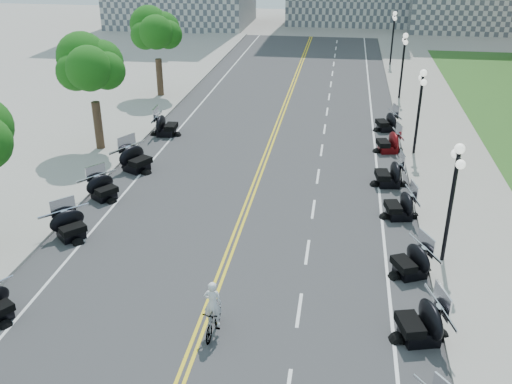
{
  "coord_description": "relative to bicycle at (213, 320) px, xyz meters",
  "views": [
    {
      "loc": [
        4.21,
        -16.49,
        12.31
      ],
      "look_at": [
        0.84,
        5.28,
        2.0
      ],
      "focal_mm": 40.0,
      "sensor_mm": 36.0,
      "label": 1
    }
  ],
  "objects": [
    {
      "name": "ground",
      "position": [
        -0.49,
        1.66,
        -0.53
      ],
      "size": [
        160.0,
        160.0,
        0.0
      ],
      "primitive_type": "plane",
      "color": "gray"
    },
    {
      "name": "road",
      "position": [
        -0.49,
        11.66,
        -0.52
      ],
      "size": [
        16.0,
        90.0,
        0.01
      ],
      "primitive_type": "cube",
      "color": "#333335",
      "rests_on": "ground"
    },
    {
      "name": "centerline_yellow_a",
      "position": [
        -0.61,
        11.66,
        -0.51
      ],
      "size": [
        0.12,
        90.0,
        0.0
      ],
      "primitive_type": "cube",
      "color": "yellow",
      "rests_on": "road"
    },
    {
      "name": "centerline_yellow_b",
      "position": [
        -0.37,
        11.66,
        -0.51
      ],
      "size": [
        0.12,
        90.0,
        0.0
      ],
      "primitive_type": "cube",
      "color": "yellow",
      "rests_on": "road"
    },
    {
      "name": "edge_line_north",
      "position": [
        5.91,
        11.66,
        -0.51
      ],
      "size": [
        0.12,
        90.0,
        0.0
      ],
      "primitive_type": "cube",
      "color": "white",
      "rests_on": "road"
    },
    {
      "name": "edge_line_south",
      "position": [
        -6.89,
        11.66,
        -0.51
      ],
      "size": [
        0.12,
        90.0,
        0.0
      ],
      "primitive_type": "cube",
      "color": "white",
      "rests_on": "road"
    },
    {
      "name": "lane_dash_6",
      "position": [
        2.71,
        1.66,
        -0.51
      ],
      "size": [
        0.12,
        2.0,
        0.0
      ],
      "primitive_type": "cube",
      "color": "white",
      "rests_on": "road"
    },
    {
      "name": "lane_dash_7",
      "position": [
        2.71,
        5.66,
        -0.51
      ],
      "size": [
        0.12,
        2.0,
        0.0
      ],
      "primitive_type": "cube",
      "color": "white",
      "rests_on": "road"
    },
    {
      "name": "lane_dash_8",
      "position": [
        2.71,
        9.66,
        -0.51
      ],
      "size": [
        0.12,
        2.0,
        0.0
      ],
      "primitive_type": "cube",
      "color": "white",
      "rests_on": "road"
    },
    {
      "name": "lane_dash_9",
      "position": [
        2.71,
        13.66,
        -0.51
      ],
      "size": [
        0.12,
        2.0,
        0.0
      ],
      "primitive_type": "cube",
      "color": "white",
      "rests_on": "road"
    },
    {
      "name": "lane_dash_10",
      "position": [
        2.71,
        17.66,
        -0.51
      ],
      "size": [
        0.12,
        2.0,
        0.0
      ],
      "primitive_type": "cube",
      "color": "white",
      "rests_on": "road"
    },
    {
      "name": "lane_dash_11",
      "position": [
        2.71,
        21.66,
        -0.51
      ],
      "size": [
        0.12,
        2.0,
        0.0
      ],
      "primitive_type": "cube",
      "color": "white",
      "rests_on": "road"
    },
    {
      "name": "lane_dash_12",
      "position": [
        2.71,
        25.66,
        -0.51
      ],
      "size": [
        0.12,
        2.0,
        0.0
      ],
      "primitive_type": "cube",
      "color": "white",
      "rests_on": "road"
    },
    {
      "name": "lane_dash_13",
      "position": [
        2.71,
        29.66,
        -0.51
      ],
      "size": [
        0.12,
        2.0,
        0.0
      ],
      "primitive_type": "cube",
      "color": "white",
      "rests_on": "road"
    },
    {
      "name": "lane_dash_14",
      "position": [
        2.71,
        33.66,
        -0.51
      ],
      "size": [
        0.12,
        2.0,
        0.0
      ],
      "primitive_type": "cube",
      "color": "white",
      "rests_on": "road"
    },
    {
      "name": "lane_dash_15",
      "position": [
        2.71,
        37.66,
        -0.51
      ],
      "size": [
        0.12,
        2.0,
        0.0
      ],
      "primitive_type": "cube",
      "color": "white",
      "rests_on": "road"
    },
    {
      "name": "lane_dash_16",
      "position": [
        2.71,
        41.66,
        -0.51
      ],
      "size": [
        0.12,
        2.0,
        0.0
      ],
      "primitive_type": "cube",
      "color": "white",
      "rests_on": "road"
    },
    {
      "name": "lane_dash_17",
      "position": [
        2.71,
        45.66,
        -0.51
      ],
      "size": [
        0.12,
        2.0,
        0.0
      ],
      "primitive_type": "cube",
      "color": "white",
      "rests_on": "road"
    },
    {
      "name": "lane_dash_18",
      "position": [
        2.71,
        49.66,
        -0.51
      ],
      "size": [
        0.12,
        2.0,
        0.0
      ],
      "primitive_type": "cube",
      "color": "white",
      "rests_on": "road"
    },
    {
      "name": "lane_dash_19",
      "position": [
        2.71,
        53.66,
        -0.51
      ],
      "size": [
        0.12,
        2.0,
        0.0
      ],
      "primitive_type": "cube",
      "color": "white",
      "rests_on": "road"
    },
    {
      "name": "sidewalk_north",
      "position": [
        10.01,
        11.66,
        -0.45
      ],
      "size": [
        5.0,
        90.0,
        0.15
      ],
      "primitive_type": "cube",
      "color": "#9E9991",
      "rests_on": "ground"
    },
    {
      "name": "sidewalk_south",
      "position": [
        -10.99,
        11.66,
        -0.45
      ],
      "size": [
        5.0,
        90.0,
        0.15
      ],
      "primitive_type": "cube",
      "color": "#9E9991",
      "rests_on": "ground"
    },
    {
      "name": "street_lamp_2",
      "position": [
        8.11,
        5.66,
        2.07
      ],
      "size": [
        0.5,
        1.2,
        4.9
      ],
      "primitive_type": null,
      "color": "black",
      "rests_on": "sidewalk_north"
    },
    {
      "name": "street_lamp_3",
      "position": [
        8.11,
        17.66,
        2.07
      ],
      "size": [
        0.5,
        1.2,
        4.9
      ],
      "primitive_type": null,
      "color": "black",
      "rests_on": "sidewalk_north"
    },
    {
      "name": "street_lamp_4",
      "position": [
        8.11,
        29.66,
        2.07
      ],
      "size": [
        0.5,
        1.2,
        4.9
      ],
      "primitive_type": null,
      "color": "black",
      "rests_on": "sidewalk_north"
    },
    {
      "name": "street_lamp_5",
      "position": [
        8.11,
        41.66,
        2.07
      ],
      "size": [
        0.5,
        1.2,
        4.9
      ],
      "primitive_type": null,
      "color": "black",
      "rests_on": "sidewalk_north"
    },
    {
      "name": "tree_3",
      "position": [
        -10.49,
        15.66,
        4.22
      ],
      "size": [
        4.8,
        4.8,
        9.2
      ],
      "primitive_type": null,
      "color": "#235619",
      "rests_on": "sidewalk_south"
    },
    {
      "name": "tree_4",
      "position": [
        -10.49,
        27.66,
        4.22
      ],
      "size": [
        4.8,
        4.8,
        9.2
      ],
      "primitive_type": null,
      "color": "#235619",
      "rests_on": "sidewalk_south"
    },
    {
      "name": "motorcycle_n_5",
      "position": [
        6.71,
        0.73,
        0.23
      ],
      "size": [
        2.67,
        2.67,
        1.52
      ],
      "primitive_type": null,
      "rotation": [
        0.0,
        0.0,
        -1.3
      ],
      "color": "black",
      "rests_on": "road"
    },
    {
      "name": "motorcycle_n_6",
      "position": [
        6.75,
        4.57,
        0.16
      ],
      "size": [
        2.62,
        2.62,
        1.38
      ],
      "primitive_type": null,
      "rotation": [
        0.0,
        0.0,
        -1.13
      ],
      "color": "black",
      "rests_on": "road"
    },
    {
      "name": "motorcycle_n_7",
      "position": [
        6.68,
        9.42,
        0.17
      ],
      "size": [
        2.34,
        2.34,
        1.39
      ],
      "primitive_type": null,
      "rotation": [
        0.0,
        0.0,
        -1.38
      ],
      "color": "black",
      "rests_on": "road"
    },
    {
      "name": "motorcycle_n_8",
      "position": [
        6.39,
        13.04,
        0.21
      ],
      "size": [
        2.36,
        2.36,
        1.47
      ],
      "primitive_type": null,
      "rotation": [
        0.0,
        0.0,
        -1.44
      ],
      "color": "black",
      "rests_on": "road"
    },
    {
      "name": "motorcycle_n_9",
      "position": [
        6.64,
        18.02,
        0.18
      ],
      "size": [
        2.38,
        2.38,
        1.4
      ],
      "primitive_type": null,
      "rotation": [
        0.0,
        0.0,
        -1.36
      ],
      "color": "#590A0C",
      "rests_on": "road"
    },
    {
      "name": "motorcycle_n_10",
      "position": [
        6.74,
        21.99,
        0.16
      ],
      "size": [
        2.45,
        2.45,
        1.38
      ],
      "primitive_type": null,
      "rotation": [
        0.0,
        0.0,
        -1.28
      ],
      "color": "black",
      "rests_on": "road"
    },
    {
      "name": "motorcycle_s_6",
      "position": [
        -7.51,
        5.31,
        0.16
      ],
      "size": [
        2.75,
        2.75,
        1.36
      ],
      "primitive_type": null,
      "rotation": [
        0.0,
        0.0,
        0.83
      ],
      "color": "black",
      "rests_on": "road"
    },
    {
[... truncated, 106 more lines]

